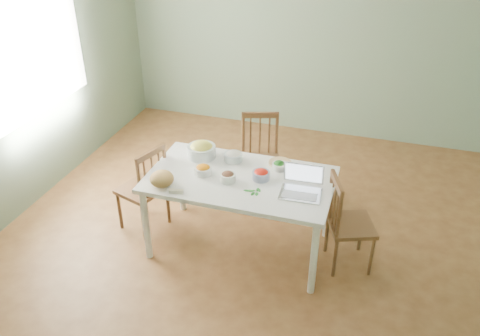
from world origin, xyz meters
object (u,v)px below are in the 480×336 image
(chair_left, at_px, (142,187))
(laptop, at_px, (301,183))
(chair_right, at_px, (351,223))
(dining_table, at_px, (240,213))
(bread_boule, at_px, (162,179))
(chair_far, at_px, (260,160))
(bowl_squash, at_px, (202,150))

(chair_left, distance_m, laptop, 1.63)
(chair_left, height_order, chair_right, chair_left)
(laptop, bearing_deg, dining_table, 166.15)
(chair_right, bearing_deg, bread_boule, 82.69)
(dining_table, height_order, chair_far, chair_far)
(dining_table, distance_m, laptop, 0.76)
(dining_table, bearing_deg, bread_boule, -152.16)
(laptop, bearing_deg, bread_boule, -172.81)
(chair_far, relative_size, bowl_squash, 3.56)
(dining_table, xyz_separation_m, chair_right, (1.00, 0.07, 0.06))
(chair_right, height_order, bowl_squash, bowl_squash)
(chair_far, bearing_deg, dining_table, -105.00)
(dining_table, bearing_deg, chair_right, 3.83)
(chair_right, distance_m, bread_boule, 1.68)
(chair_left, distance_m, chair_right, 2.00)
(dining_table, xyz_separation_m, bowl_squash, (-0.46, 0.25, 0.46))
(chair_left, relative_size, chair_right, 1.02)
(chair_far, xyz_separation_m, laptop, (0.60, -0.95, 0.41))
(chair_right, relative_size, bread_boule, 4.32)
(chair_right, bearing_deg, chair_far, 32.35)
(bowl_squash, height_order, laptop, laptop)
(chair_far, relative_size, chair_left, 1.03)
(chair_far, bearing_deg, bread_boule, -133.44)
(chair_right, bearing_deg, dining_table, 73.03)
(chair_right, bearing_deg, chair_left, 70.35)
(dining_table, bearing_deg, chair_far, 92.86)
(dining_table, relative_size, bowl_squash, 6.18)
(chair_far, xyz_separation_m, chair_left, (-0.96, -0.82, -0.01))
(chair_left, height_order, laptop, laptop)
(bread_boule, relative_size, bowl_squash, 0.78)
(chair_right, xyz_separation_m, bowl_squash, (-1.45, 0.18, 0.39))
(bread_boule, bearing_deg, chair_right, 13.49)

